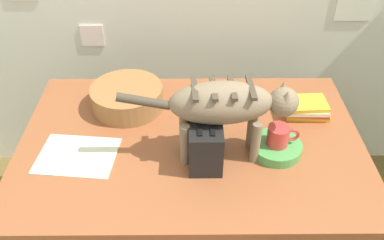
% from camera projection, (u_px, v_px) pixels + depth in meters
% --- Properties ---
extents(dining_table, '(1.36, 0.90, 0.75)m').
position_uv_depth(dining_table, '(192.00, 156.00, 1.72)').
color(dining_table, brown).
rests_on(dining_table, ground_plane).
extents(cat, '(0.63, 0.17, 0.31)m').
position_uv_depth(cat, '(227.00, 105.00, 1.46)').
color(cat, '#826F56').
rests_on(cat, dining_table).
extents(saucer_bowl, '(0.19, 0.19, 0.04)m').
position_uv_depth(saucer_bowl, '(276.00, 148.00, 1.60)').
color(saucer_bowl, '#4B9C4B').
rests_on(saucer_bowl, dining_table).
extents(coffee_mug, '(0.12, 0.08, 0.08)m').
position_uv_depth(coffee_mug, '(279.00, 136.00, 1.56)').
color(coffee_mug, '#D33A36').
rests_on(coffee_mug, saucer_bowl).
extents(magazine, '(0.31, 0.25, 0.01)m').
position_uv_depth(magazine, '(77.00, 156.00, 1.59)').
color(magazine, beige).
rests_on(magazine, dining_table).
extents(book_stack, '(0.20, 0.14, 0.07)m').
position_uv_depth(book_stack, '(305.00, 108.00, 1.77)').
color(book_stack, yellow).
rests_on(book_stack, dining_table).
extents(wicker_basket, '(0.31, 0.31, 0.10)m').
position_uv_depth(wicker_basket, '(127.00, 97.00, 1.81)').
color(wicker_basket, olive).
rests_on(wicker_basket, dining_table).
extents(toaster, '(0.12, 0.20, 0.18)m').
position_uv_depth(toaster, '(205.00, 142.00, 1.52)').
color(toaster, black).
rests_on(toaster, dining_table).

